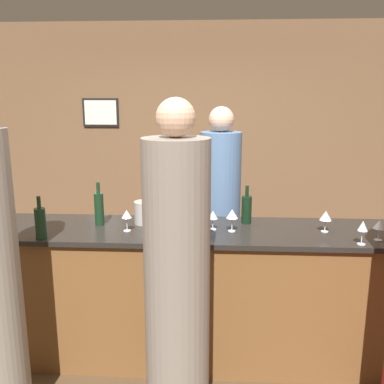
{
  "coord_description": "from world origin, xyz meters",
  "views": [
    {
      "loc": [
        0.32,
        -2.94,
        1.96
      ],
      "look_at": [
        0.14,
        0.1,
        1.27
      ],
      "focal_mm": 40.0,
      "sensor_mm": 36.0,
      "label": 1
    }
  ],
  "objects_px": {
    "wine_bottle_1": "(247,209)",
    "wine_bottle_0": "(40,223)",
    "wine_bottle_2": "(99,208)",
    "guest_2": "(177,286)",
    "ice_bucket": "(145,212)",
    "bartender": "(220,220)"
  },
  "relations": [
    {
      "from": "wine_bottle_0",
      "to": "wine_bottle_1",
      "type": "xyz_separation_m",
      "value": [
        1.39,
        0.45,
        -0.0
      ]
    },
    {
      "from": "wine_bottle_1",
      "to": "wine_bottle_2",
      "type": "bearing_deg",
      "value": -174.33
    },
    {
      "from": "guest_2",
      "to": "wine_bottle_1",
      "type": "xyz_separation_m",
      "value": [
        0.44,
        0.88,
        0.22
      ]
    },
    {
      "from": "wine_bottle_0",
      "to": "wine_bottle_2",
      "type": "height_order",
      "value": "wine_bottle_2"
    },
    {
      "from": "wine_bottle_1",
      "to": "wine_bottle_0",
      "type": "bearing_deg",
      "value": -162.28
    },
    {
      "from": "wine_bottle_1",
      "to": "ice_bucket",
      "type": "xyz_separation_m",
      "value": [
        -0.76,
        -0.05,
        -0.03
      ]
    },
    {
      "from": "bartender",
      "to": "wine_bottle_2",
      "type": "relative_size",
      "value": 5.77
    },
    {
      "from": "guest_2",
      "to": "bartender",
      "type": "bearing_deg",
      "value": 80.16
    },
    {
      "from": "guest_2",
      "to": "wine_bottle_0",
      "type": "xyz_separation_m",
      "value": [
        -0.95,
        0.44,
        0.22
      ]
    },
    {
      "from": "guest_2",
      "to": "wine_bottle_2",
      "type": "height_order",
      "value": "guest_2"
    },
    {
      "from": "wine_bottle_1",
      "to": "ice_bucket",
      "type": "bearing_deg",
      "value": -176.32
    },
    {
      "from": "wine_bottle_0",
      "to": "wine_bottle_1",
      "type": "distance_m",
      "value": 1.46
    },
    {
      "from": "ice_bucket",
      "to": "bartender",
      "type": "bearing_deg",
      "value": 47.4
    },
    {
      "from": "guest_2",
      "to": "wine_bottle_1",
      "type": "height_order",
      "value": "guest_2"
    },
    {
      "from": "wine_bottle_1",
      "to": "ice_bucket",
      "type": "relative_size",
      "value": 1.71
    },
    {
      "from": "wine_bottle_0",
      "to": "wine_bottle_1",
      "type": "bearing_deg",
      "value": 17.72
    },
    {
      "from": "wine_bottle_1",
      "to": "guest_2",
      "type": "bearing_deg",
      "value": -116.7
    },
    {
      "from": "guest_2",
      "to": "wine_bottle_0",
      "type": "bearing_deg",
      "value": 155.43
    },
    {
      "from": "bartender",
      "to": "wine_bottle_2",
      "type": "height_order",
      "value": "bartender"
    },
    {
      "from": "guest_2",
      "to": "wine_bottle_1",
      "type": "bearing_deg",
      "value": 63.3
    },
    {
      "from": "guest_2",
      "to": "wine_bottle_2",
      "type": "bearing_deg",
      "value": 129.95
    },
    {
      "from": "bartender",
      "to": "guest_2",
      "type": "height_order",
      "value": "guest_2"
    }
  ]
}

